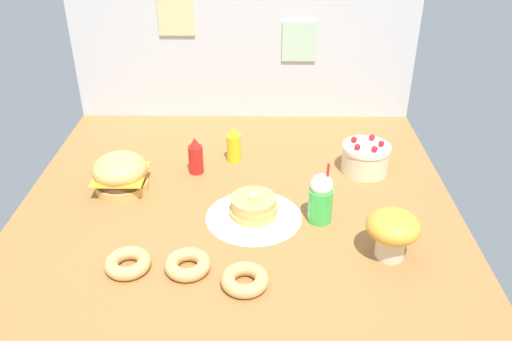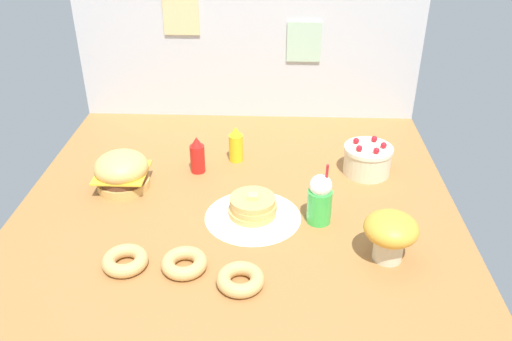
# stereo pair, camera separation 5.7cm
# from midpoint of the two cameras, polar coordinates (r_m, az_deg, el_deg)

# --- Properties ---
(ground_plane) EXTENTS (1.91, 2.13, 0.02)m
(ground_plane) POSITION_cam_midpoint_polar(r_m,az_deg,el_deg) (2.27, -2.80, -5.32)
(ground_plane) COLOR #9E6B38
(back_wall) EXTENTS (1.91, 0.04, 0.88)m
(back_wall) POSITION_cam_midpoint_polar(r_m,az_deg,el_deg) (3.03, -1.90, 13.61)
(back_wall) COLOR silver
(back_wall) RESTS_ON ground_plane
(doily_mat) EXTENTS (0.41, 0.41, 0.00)m
(doily_mat) POSITION_cam_midpoint_polar(r_m,az_deg,el_deg) (2.26, -0.96, -4.99)
(doily_mat) COLOR white
(doily_mat) RESTS_ON ground_plane
(burger) EXTENTS (0.25, 0.25, 0.18)m
(burger) POSITION_cam_midpoint_polar(r_m,az_deg,el_deg) (2.49, -14.95, -0.30)
(burger) COLOR #DBA859
(burger) RESTS_ON ground_plane
(pancake_stack) EXTENTS (0.31, 0.31, 0.11)m
(pancake_stack) POSITION_cam_midpoint_polar(r_m,az_deg,el_deg) (2.24, -0.97, -4.14)
(pancake_stack) COLOR white
(pancake_stack) RESTS_ON doily_mat
(layer_cake) EXTENTS (0.23, 0.23, 0.17)m
(layer_cake) POSITION_cam_midpoint_polar(r_m,az_deg,el_deg) (2.61, 11.02, 1.31)
(layer_cake) COLOR beige
(layer_cake) RESTS_ON ground_plane
(ketchup_bottle) EXTENTS (0.07, 0.07, 0.19)m
(ketchup_bottle) POSITION_cam_midpoint_polar(r_m,az_deg,el_deg) (2.56, -7.10, 1.49)
(ketchup_bottle) COLOR red
(ketchup_bottle) RESTS_ON ground_plane
(mustard_bottle) EXTENTS (0.07, 0.07, 0.19)m
(mustard_bottle) POSITION_cam_midpoint_polar(r_m,az_deg,el_deg) (2.65, -3.00, 2.72)
(mustard_bottle) COLOR yellow
(mustard_bottle) RESTS_ON ground_plane
(cream_soda_cup) EXTENTS (0.10, 0.10, 0.28)m
(cream_soda_cup) POSITION_cam_midpoint_polar(r_m,az_deg,el_deg) (2.20, 6.21, -2.96)
(cream_soda_cup) COLOR green
(cream_soda_cup) RESTS_ON ground_plane
(donut_pink_glaze) EXTENTS (0.17, 0.17, 0.05)m
(donut_pink_glaze) POSITION_cam_midpoint_polar(r_m,az_deg,el_deg) (2.05, -14.35, -9.54)
(donut_pink_glaze) COLOR tan
(donut_pink_glaze) RESTS_ON ground_plane
(donut_chocolate) EXTENTS (0.17, 0.17, 0.05)m
(donut_chocolate) POSITION_cam_midpoint_polar(r_m,az_deg,el_deg) (2.00, -8.15, -9.89)
(donut_chocolate) COLOR tan
(donut_chocolate) RESTS_ON ground_plane
(donut_vanilla) EXTENTS (0.17, 0.17, 0.05)m
(donut_vanilla) POSITION_cam_midpoint_polar(r_m,az_deg,el_deg) (1.92, -2.07, -11.57)
(donut_vanilla) COLOR tan
(donut_vanilla) RESTS_ON ground_plane
(mushroom_stool) EXTENTS (0.20, 0.20, 0.19)m
(mushroom_stool) POSITION_cam_midpoint_polar(r_m,az_deg,el_deg) (2.05, 13.67, -6.23)
(mushroom_stool) COLOR beige
(mushroom_stool) RESTS_ON ground_plane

